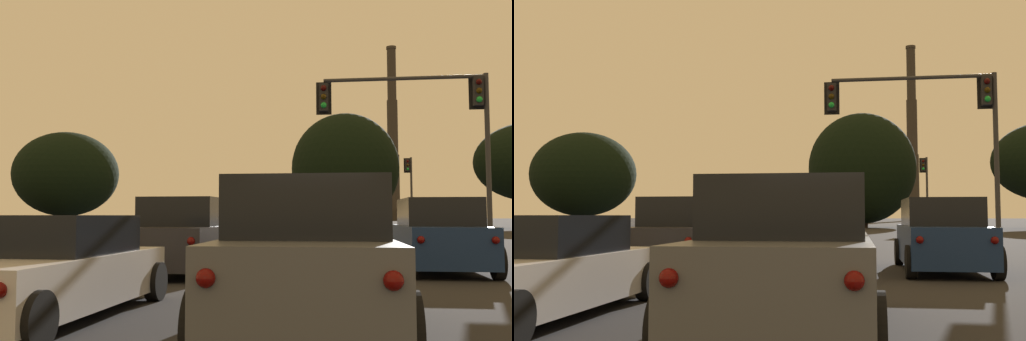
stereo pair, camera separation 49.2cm
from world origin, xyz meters
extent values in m
cube|color=navy|center=(3.05, 16.29, 0.68)|extent=(1.93, 4.80, 0.95)
cube|color=black|center=(3.05, 16.41, 1.51)|extent=(1.79, 2.80, 0.70)
cylinder|color=black|center=(2.10, 18.22, 0.38)|extent=(0.22, 0.76, 0.76)
cylinder|color=black|center=(3.98, 18.22, 0.38)|extent=(0.22, 0.76, 0.76)
cylinder|color=black|center=(2.11, 14.37, 0.38)|extent=(0.22, 0.76, 0.76)
cylinder|color=black|center=(3.99, 14.37, 0.38)|extent=(0.22, 0.76, 0.76)
sphere|color=#500705|center=(2.27, 13.87, 0.89)|extent=(0.17, 0.17, 0.17)
sphere|color=#500705|center=(3.83, 13.88, 0.89)|extent=(0.17, 0.17, 0.17)
cube|color=black|center=(-0.27, 15.27, 0.53)|extent=(1.89, 4.64, 0.70)
cube|color=black|center=(-0.26, 15.50, 1.15)|extent=(1.66, 2.23, 0.55)
cylinder|color=black|center=(-1.11, 17.19, 0.32)|extent=(0.23, 0.64, 0.64)
cylinder|color=black|center=(0.65, 17.15, 0.32)|extent=(0.23, 0.64, 0.64)
cylinder|color=black|center=(-1.19, 13.39, 0.32)|extent=(0.23, 0.64, 0.64)
cylinder|color=black|center=(0.57, 13.35, 0.32)|extent=(0.23, 0.64, 0.64)
sphere|color=#500705|center=(-1.03, 12.96, 0.68)|extent=(0.17, 0.17, 0.17)
sphere|color=#500705|center=(0.41, 12.94, 0.68)|extent=(0.17, 0.17, 0.17)
cube|color=#4C4F54|center=(0.12, 7.87, 0.68)|extent=(1.95, 4.81, 0.95)
cube|color=black|center=(0.12, 7.99, 1.51)|extent=(1.80, 2.81, 0.70)
cylinder|color=black|center=(-0.83, 9.79, 0.38)|extent=(0.22, 0.76, 0.76)
cylinder|color=black|center=(1.05, 9.80, 0.38)|extent=(0.22, 0.76, 0.76)
cylinder|color=black|center=(-0.81, 5.94, 0.38)|extent=(0.22, 0.76, 0.76)
cylinder|color=black|center=(1.07, 5.95, 0.38)|extent=(0.22, 0.76, 0.76)
sphere|color=#500705|center=(-0.64, 5.44, 0.89)|extent=(0.17, 0.17, 0.17)
sphere|color=#500705|center=(0.92, 5.45, 0.89)|extent=(0.17, 0.17, 0.17)
cube|color=#232328|center=(-3.23, 15.03, 0.68)|extent=(2.09, 4.87, 0.95)
cube|color=black|center=(-3.22, 15.15, 1.51)|extent=(1.88, 2.86, 0.70)
cylinder|color=black|center=(-4.10, 16.99, 0.38)|extent=(0.25, 0.77, 0.76)
cylinder|color=black|center=(-2.22, 16.92, 0.38)|extent=(0.25, 0.77, 0.76)
cylinder|color=black|center=(-4.24, 13.14, 0.38)|extent=(0.25, 0.77, 0.76)
cylinder|color=black|center=(-2.36, 13.07, 0.38)|extent=(0.25, 0.77, 0.76)
sphere|color=#500705|center=(-4.10, 12.64, 0.89)|extent=(0.17, 0.17, 0.17)
sphere|color=#500705|center=(-2.54, 12.58, 0.89)|extent=(0.17, 0.17, 0.17)
cube|color=silver|center=(-3.51, 8.38, 0.53)|extent=(1.96, 4.66, 0.70)
cube|color=black|center=(-3.50, 8.61, 1.15)|extent=(1.70, 2.25, 0.55)
cylinder|color=black|center=(-4.32, 10.31, 0.32)|extent=(0.24, 0.65, 0.64)
cylinder|color=black|center=(-2.56, 10.25, 0.32)|extent=(0.24, 0.65, 0.64)
cylinder|color=black|center=(-2.70, 6.45, 0.32)|extent=(0.24, 0.65, 0.64)
cylinder|color=#2D2D30|center=(5.89, 22.82, 3.30)|extent=(0.18, 0.18, 6.59)
cylinder|color=black|center=(5.89, 22.82, 0.05)|extent=(0.40, 0.40, 0.10)
cube|color=black|center=(5.60, 22.82, 5.92)|extent=(0.34, 0.34, 1.04)
cube|color=black|center=(5.60, 23.00, 5.92)|extent=(0.58, 0.03, 1.25)
sphere|color=#320504|center=(5.60, 22.63, 6.25)|extent=(0.22, 0.22, 0.22)
sphere|color=#352604|center=(5.60, 22.63, 5.92)|extent=(0.22, 0.22, 0.22)
sphere|color=green|center=(5.60, 22.63, 5.60)|extent=(0.22, 0.22, 0.22)
cylinder|color=#2D2D30|center=(2.95, 22.82, 6.49)|extent=(5.88, 0.14, 0.14)
sphere|color=#2D2D30|center=(5.89, 22.82, 6.49)|extent=(0.18, 0.18, 0.18)
cube|color=black|center=(0.01, 22.82, 5.85)|extent=(0.34, 0.34, 1.04)
cube|color=black|center=(0.01, 23.00, 5.85)|extent=(0.58, 0.03, 1.25)
sphere|color=#320504|center=(0.01, 22.63, 6.18)|extent=(0.22, 0.22, 0.22)
sphere|color=#352604|center=(0.01, 22.63, 5.85)|extent=(0.22, 0.22, 0.22)
sphere|color=green|center=(0.01, 22.63, 5.53)|extent=(0.22, 0.22, 0.22)
cylinder|color=#2D2D30|center=(6.71, 52.11, 3.17)|extent=(0.18, 0.18, 6.33)
cylinder|color=black|center=(6.71, 52.11, 0.05)|extent=(0.40, 0.40, 0.10)
cube|color=black|center=(6.42, 52.11, 5.66)|extent=(0.34, 0.34, 1.04)
cube|color=black|center=(6.42, 52.29, 5.66)|extent=(0.58, 0.03, 1.25)
sphere|color=#320504|center=(6.42, 51.92, 5.98)|extent=(0.22, 0.22, 0.22)
sphere|color=#352604|center=(6.42, 51.92, 5.66)|extent=(0.22, 0.22, 0.22)
sphere|color=green|center=(6.42, 51.92, 5.34)|extent=(0.22, 0.22, 0.22)
cylinder|color=#2B2722|center=(15.58, 164.26, 1.42)|extent=(5.28, 5.28, 2.85)
cylinder|color=#332D28|center=(15.58, 164.26, 10.28)|extent=(3.30, 3.30, 14.87)
cylinder|color=#332D28|center=(15.58, 164.26, 25.15)|extent=(2.84, 2.84, 14.87)
cylinder|color=#332D28|center=(15.58, 164.26, 40.02)|extent=(2.37, 2.37, 14.87)
cylinder|color=#38322C|center=(15.58, 164.26, 47.10)|extent=(2.66, 2.66, 0.70)
cylinder|color=black|center=(-33.20, 71.34, 1.32)|extent=(1.32, 1.32, 2.63)
ellipsoid|color=black|center=(-33.20, 71.34, 6.59)|extent=(13.19, 11.88, 10.55)
cylinder|color=black|center=(1.45, 71.75, 1.04)|extent=(1.26, 1.26, 2.09)
ellipsoid|color=black|center=(1.45, 71.75, 6.99)|extent=(12.63, 11.36, 13.07)
camera|label=1|loc=(0.47, 0.43, 1.42)|focal=42.00mm
camera|label=2|loc=(0.95, 0.50, 1.42)|focal=42.00mm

